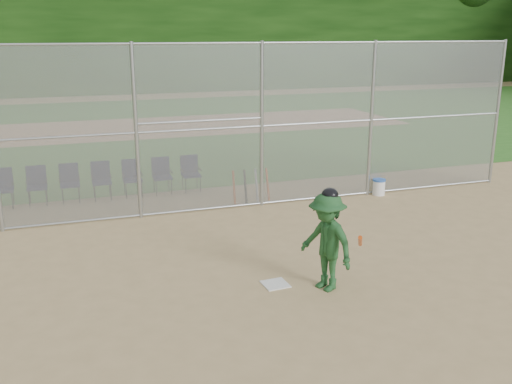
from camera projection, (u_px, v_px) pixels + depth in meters
name	position (u px, v px, depth m)	size (l,w,h in m)	color
ground	(305.00, 294.00, 9.45)	(100.00, 100.00, 0.00)	tan
grass_strip	(146.00, 127.00, 25.84)	(100.00, 100.00, 0.00)	#2B651E
dirt_patch_far	(146.00, 127.00, 25.84)	(24.00, 24.00, 0.00)	tan
backstop_fence	(222.00, 125.00, 13.44)	(16.09, 0.09, 4.00)	gray
treeline	(133.00, 2.00, 26.17)	(81.00, 60.00, 11.00)	black
home_plate	(275.00, 284.00, 9.81)	(0.42, 0.42, 0.02)	silver
batter_at_plate	(327.00, 241.00, 9.44)	(1.11, 1.37, 1.77)	#1E4C24
water_cooler	(379.00, 187.00, 15.16)	(0.34, 0.34, 0.43)	white
spare_bats	(251.00, 186.00, 14.48)	(0.96, 0.30, 0.85)	#D84C14
chair_1	(3.00, 189.00, 13.98)	(0.54, 0.52, 0.96)	black
chair_2	(37.00, 186.00, 14.22)	(0.54, 0.52, 0.96)	black
chair_3	(70.00, 184.00, 14.47)	(0.54, 0.52, 0.96)	black
chair_4	(102.00, 181.00, 14.71)	(0.54, 0.52, 0.96)	black
chair_5	(133.00, 179.00, 14.95)	(0.54, 0.52, 0.96)	black
chair_6	(162.00, 176.00, 15.20)	(0.54, 0.52, 0.96)	black
chair_7	(191.00, 174.00, 15.44)	(0.54, 0.52, 0.96)	black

